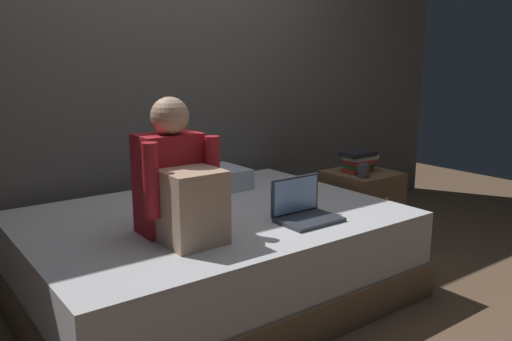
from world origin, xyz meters
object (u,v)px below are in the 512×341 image
Objects in this scene: laptop at (303,210)px; mug at (363,171)px; pillow at (203,181)px; book_stack at (359,161)px; nightstand at (361,209)px; bed at (212,255)px; person_sitting at (178,184)px.

mug is (0.85, 0.35, 0.04)m from laptop.
pillow is 6.22× the size of mug.
laptop is 0.92m from mug.
pillow is 1.08m from mug.
laptop is at bearing -153.00° from book_stack.
nightstand is 6.01× the size of mug.
laptop is 1.26× the size of book_stack.
mug is at bearing -137.31° from nightstand.
pillow is at bearing 152.28° from mug.
bed is at bearing 177.55° from mug.
mug is at bearing -127.44° from book_stack.
laptop is at bearing -157.60° from mug.
bed is 1.22m from mug.
laptop is at bearing -51.52° from bed.
person_sitting is (-1.62, -0.30, 0.47)m from nightstand.
book_stack is (1.59, 0.32, -0.12)m from person_sitting.
pillow is 1.12m from book_stack.
mug is at bearing -27.72° from pillow.
person_sitting is at bearing -144.07° from bed.
person_sitting is 1.63m from book_stack.
book_stack is (0.96, 0.49, 0.07)m from laptop.
laptop is 0.57× the size of pillow.
nightstand is 0.36m from mug.
book_stack reaches higher than pillow.
bed is 3.70× the size of nightstand.
mug is (1.17, -0.05, 0.34)m from bed.
bed is at bearing 35.93° from person_sitting.
mug reaches higher than pillow.
bed is 22.22× the size of mug.
mug is (-0.13, -0.12, 0.32)m from nightstand.
bed is 1.33m from book_stack.
bed is 1.30m from nightstand.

